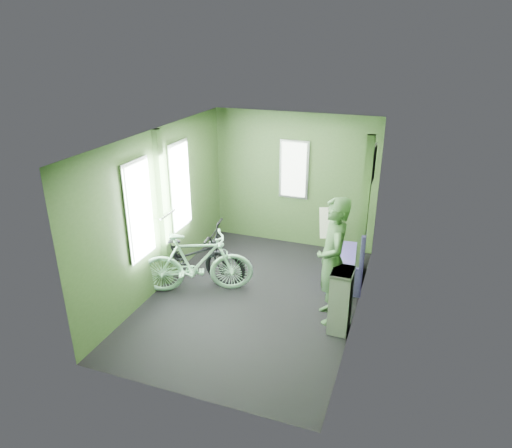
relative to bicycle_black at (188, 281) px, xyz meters
The scene contains 6 objects.
room 1.79m from the bicycle_black, ahead, with size 4.00×4.02×2.31m.
bicycle_black is the anchor object (origin of this frame).
bicycle_mint 0.39m from the bicycle_black, 40.92° to the right, with size 0.45×1.60×0.96m, color #96DFAE.
passenger 2.36m from the bicycle_black, ahead, with size 0.59×0.78×1.67m.
waste_box 2.44m from the bicycle_black, 10.64° to the right, with size 0.25×0.35×0.84m, color gray.
bench_seat 2.41m from the bicycle_black, 19.79° to the left, with size 0.60×0.95×0.95m.
Camera 1 is at (1.91, -5.20, 3.46)m, focal length 32.00 mm.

